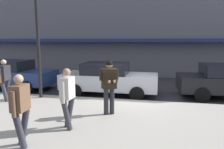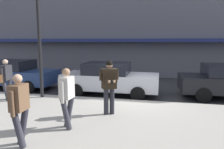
{
  "view_description": "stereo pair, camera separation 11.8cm",
  "coord_description": "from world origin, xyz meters",
  "px_view_note": "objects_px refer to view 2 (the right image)",
  "views": [
    {
      "loc": [
        0.92,
        -9.03,
        2.57
      ],
      "look_at": [
        -0.5,
        -2.2,
        1.49
      ],
      "focal_mm": 35.0,
      "sensor_mm": 36.0,
      "label": 1
    },
    {
      "loc": [
        1.04,
        -9.01,
        2.57
      ],
      "look_at": [
        -0.5,
        -2.2,
        1.49
      ],
      "focal_mm": 35.0,
      "sensor_mm": 36.0,
      "label": 2
    }
  ],
  "objects_px": {
    "pedestrian_in_light_coat": "(67,95)",
    "pedestrian_dark_coat": "(19,106)",
    "parked_sedan_mid": "(110,78)",
    "man_texting_on_phone": "(109,82)",
    "parked_sedan_near": "(14,74)",
    "street_lamp_post": "(39,27)",
    "pedestrian_with_bag": "(6,77)"
  },
  "relations": [
    {
      "from": "parked_sedan_near",
      "to": "street_lamp_post",
      "type": "height_order",
      "value": "street_lamp_post"
    },
    {
      "from": "parked_sedan_mid",
      "to": "street_lamp_post",
      "type": "xyz_separation_m",
      "value": [
        -2.65,
        -1.62,
        2.35
      ]
    },
    {
      "from": "man_texting_on_phone",
      "to": "pedestrian_dark_coat",
      "type": "xyz_separation_m",
      "value": [
        -1.48,
        -2.61,
        -0.14
      ]
    },
    {
      "from": "pedestrian_with_bag",
      "to": "pedestrian_dark_coat",
      "type": "xyz_separation_m",
      "value": [
        3.0,
        -3.33,
        0.0
      ]
    },
    {
      "from": "man_texting_on_phone",
      "to": "pedestrian_in_light_coat",
      "type": "relative_size",
      "value": 1.06
    },
    {
      "from": "parked_sedan_near",
      "to": "street_lamp_post",
      "type": "bearing_deg",
      "value": -34.49
    },
    {
      "from": "pedestrian_with_bag",
      "to": "pedestrian_dark_coat",
      "type": "bearing_deg",
      "value": -48.03
    },
    {
      "from": "parked_sedan_near",
      "to": "parked_sedan_mid",
      "type": "xyz_separation_m",
      "value": [
        5.38,
        -0.25,
        0.0
      ]
    },
    {
      "from": "pedestrian_in_light_coat",
      "to": "street_lamp_post",
      "type": "relative_size",
      "value": 0.35
    },
    {
      "from": "pedestrian_in_light_coat",
      "to": "pedestrian_with_bag",
      "type": "relative_size",
      "value": 1.0
    },
    {
      "from": "parked_sedan_mid",
      "to": "pedestrian_dark_coat",
      "type": "bearing_deg",
      "value": -97.46
    },
    {
      "from": "pedestrian_in_light_coat",
      "to": "pedestrian_with_bag",
      "type": "height_order",
      "value": "same"
    },
    {
      "from": "street_lamp_post",
      "to": "pedestrian_in_light_coat",
      "type": "bearing_deg",
      "value": -49.32
    },
    {
      "from": "pedestrian_in_light_coat",
      "to": "pedestrian_dark_coat",
      "type": "xyz_separation_m",
      "value": [
        -0.62,
        -1.21,
        0.0
      ]
    },
    {
      "from": "man_texting_on_phone",
      "to": "pedestrian_in_light_coat",
      "type": "xyz_separation_m",
      "value": [
        -0.86,
        -1.4,
        -0.14
      ]
    },
    {
      "from": "parked_sedan_near",
      "to": "pedestrian_with_bag",
      "type": "xyz_separation_m",
      "value": [
        1.63,
        -2.68,
        0.32
      ]
    },
    {
      "from": "man_texting_on_phone",
      "to": "parked_sedan_near",
      "type": "bearing_deg",
      "value": 150.85
    },
    {
      "from": "parked_sedan_mid",
      "to": "man_texting_on_phone",
      "type": "relative_size",
      "value": 2.49
    },
    {
      "from": "pedestrian_with_bag",
      "to": "pedestrian_dark_coat",
      "type": "distance_m",
      "value": 4.48
    },
    {
      "from": "pedestrian_in_light_coat",
      "to": "pedestrian_dark_coat",
      "type": "bearing_deg",
      "value": -116.99
    },
    {
      "from": "parked_sedan_near",
      "to": "pedestrian_in_light_coat",
      "type": "distance_m",
      "value": 7.12
    },
    {
      "from": "parked_sedan_mid",
      "to": "pedestrian_in_light_coat",
      "type": "distance_m",
      "value": 4.56
    },
    {
      "from": "street_lamp_post",
      "to": "pedestrian_dark_coat",
      "type": "bearing_deg",
      "value": -65.37
    },
    {
      "from": "parked_sedan_near",
      "to": "street_lamp_post",
      "type": "xyz_separation_m",
      "value": [
        2.73,
        -1.87,
        2.35
      ]
    },
    {
      "from": "man_texting_on_phone",
      "to": "pedestrian_in_light_coat",
      "type": "height_order",
      "value": "man_texting_on_phone"
    },
    {
      "from": "man_texting_on_phone",
      "to": "pedestrian_with_bag",
      "type": "xyz_separation_m",
      "value": [
        -4.48,
        0.72,
        -0.14
      ]
    },
    {
      "from": "pedestrian_dark_coat",
      "to": "pedestrian_with_bag",
      "type": "bearing_deg",
      "value": 131.97
    },
    {
      "from": "pedestrian_with_bag",
      "to": "street_lamp_post",
      "type": "height_order",
      "value": "street_lamp_post"
    },
    {
      "from": "pedestrian_in_light_coat",
      "to": "parked_sedan_mid",
      "type": "bearing_deg",
      "value": 88.29
    },
    {
      "from": "parked_sedan_mid",
      "to": "pedestrian_dark_coat",
      "type": "height_order",
      "value": "pedestrian_dark_coat"
    },
    {
      "from": "street_lamp_post",
      "to": "man_texting_on_phone",
      "type": "bearing_deg",
      "value": -24.39
    },
    {
      "from": "pedestrian_dark_coat",
      "to": "street_lamp_post",
      "type": "relative_size",
      "value": 0.35
    }
  ]
}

